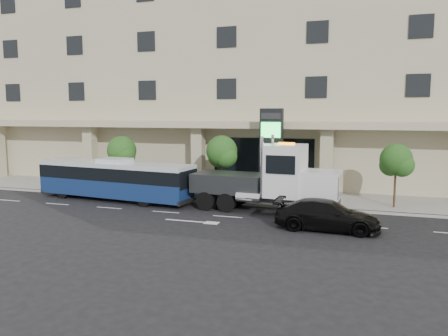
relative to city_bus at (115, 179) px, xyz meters
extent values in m
plane|color=black|center=(8.96, -0.88, -1.51)|extent=(120.00, 120.00, 0.00)
cube|color=gray|center=(8.96, 4.12, -1.43)|extent=(120.00, 6.00, 0.15)
cube|color=gray|center=(8.96, 1.12, -1.43)|extent=(120.00, 0.30, 0.15)
cube|color=tan|center=(8.96, 14.62, 8.49)|extent=(60.00, 15.00, 20.00)
cube|color=tan|center=(8.96, 5.92, 3.69)|extent=(60.00, 2.80, 0.50)
cube|color=black|center=(8.96, 7.09, 0.64)|extent=(8.00, 0.12, 4.00)
cube|color=tan|center=(-6.04, 5.92, 1.09)|extent=(0.90, 0.90, 4.90)
cube|color=tan|center=(3.96, 5.92, 1.09)|extent=(0.90, 0.90, 4.90)
cube|color=tan|center=(13.96, 5.92, 1.09)|extent=(0.90, 0.90, 4.90)
cylinder|color=#422B19|center=(-1.04, 2.72, 0.04)|extent=(0.14, 0.14, 2.80)
sphere|color=#134519|center=(-1.04, 2.72, 1.76)|extent=(2.20, 2.20, 2.20)
sphere|color=#134519|center=(-0.69, 2.52, 1.44)|extent=(1.65, 1.65, 1.65)
sphere|color=#134519|center=(-1.34, 2.92, 1.36)|extent=(1.54, 1.54, 1.54)
cylinder|color=#422B19|center=(6.96, 2.72, 0.11)|extent=(0.14, 0.14, 2.94)
sphere|color=#134519|center=(6.96, 2.72, 1.92)|extent=(2.20, 2.20, 2.20)
sphere|color=#134519|center=(7.31, 2.52, 1.58)|extent=(1.65, 1.65, 1.65)
sphere|color=#134519|center=(6.66, 2.92, 1.50)|extent=(1.54, 1.54, 1.54)
cylinder|color=#422B19|center=(18.46, 2.72, 0.01)|extent=(0.14, 0.14, 2.73)
sphere|color=#134519|center=(18.46, 2.72, 1.68)|extent=(2.00, 2.00, 2.00)
sphere|color=#134519|center=(18.81, 2.52, 1.37)|extent=(1.50, 1.50, 1.50)
sphere|color=#134519|center=(18.16, 2.92, 1.29)|extent=(1.40, 1.40, 1.40)
cylinder|color=black|center=(-3.97, -0.56, -1.02)|extent=(1.00, 0.40, 0.97)
cylinder|color=black|center=(-3.73, 1.47, -1.02)|extent=(1.00, 0.40, 0.97)
cylinder|color=black|center=(2.97, -1.38, -1.02)|extent=(1.00, 0.40, 0.97)
cylinder|color=black|center=(3.21, 0.65, -1.02)|extent=(1.00, 0.40, 0.97)
cube|color=navy|center=(0.01, 0.00, -0.58)|extent=(11.87, 3.79, 1.17)
cube|color=black|center=(0.01, 0.00, 0.44)|extent=(11.87, 3.82, 0.87)
cube|color=silver|center=(0.01, 0.00, 1.02)|extent=(11.87, 3.79, 0.29)
cube|color=silver|center=(0.01, 0.00, 1.31)|extent=(2.31, 1.80, 0.29)
cube|color=#2D3033|center=(-5.74, 0.68, -1.07)|extent=(0.43, 2.43, 0.29)
cube|color=#2D3033|center=(5.75, -0.68, -1.07)|extent=(0.43, 2.43, 0.29)
cube|color=#2D3033|center=(10.70, -0.25, -0.65)|extent=(9.19, 1.72, 0.43)
cube|color=silver|center=(14.19, -0.50, 0.37)|extent=(2.32, 2.62, 1.61)
cube|color=silver|center=(15.26, -0.57, 0.37)|extent=(0.23, 2.15, 1.29)
cube|color=silver|center=(12.04, -0.34, 1.13)|extent=(2.33, 2.83, 3.12)
cube|color=black|center=(13.06, -0.42, 1.61)|extent=(0.27, 2.37, 1.29)
cylinder|color=silver|center=(10.78, -1.44, 1.39)|extent=(0.21, 0.21, 3.66)
cylinder|color=silver|center=(10.95, 0.92, 1.39)|extent=(0.21, 0.21, 3.66)
cube|color=#2D3033|center=(8.40, -0.09, 0.16)|extent=(4.69, 2.89, 1.18)
cube|color=#2D3033|center=(5.82, 0.10, -0.49)|extent=(1.74, 0.42, 0.24)
cube|color=#2D3033|center=(5.18, 0.14, -0.92)|extent=(0.40, 1.95, 0.19)
cube|color=orange|center=(12.04, -0.34, 2.74)|extent=(0.99, 0.44, 0.15)
cylinder|color=black|center=(13.68, -1.59, -0.92)|extent=(1.20, 0.43, 1.18)
cylinder|color=black|center=(13.84, 0.66, -0.92)|extent=(1.20, 0.43, 1.18)
cylinder|color=black|center=(8.53, -1.23, -0.92)|extent=(1.20, 0.43, 1.18)
cylinder|color=black|center=(8.69, 1.02, -0.92)|extent=(1.20, 0.43, 1.18)
cylinder|color=black|center=(7.14, -1.13, -0.92)|extent=(1.20, 0.43, 1.18)
cylinder|color=black|center=(7.30, 1.12, -0.92)|extent=(1.20, 0.43, 1.18)
imported|color=black|center=(14.78, -3.61, -0.72)|extent=(5.49, 2.35, 1.58)
cube|color=black|center=(10.42, 3.14, 1.77)|extent=(1.60, 0.64, 6.25)
cube|color=#23D248|center=(10.42, 2.85, 3.44)|extent=(1.36, 0.17, 1.04)
cube|color=silver|center=(10.42, 2.85, 2.19)|extent=(1.36, 0.17, 0.63)
cube|color=#262628|center=(10.42, 2.85, 4.37)|extent=(1.36, 0.17, 0.42)
camera|label=1|loc=(16.37, -26.46, 4.53)|focal=35.00mm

